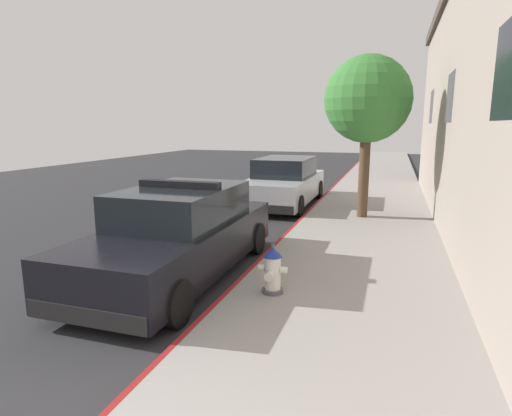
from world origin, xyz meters
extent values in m
cube|color=#2B2B2D|center=(-4.33, 10.00, -0.10)|extent=(29.16, 60.00, 0.20)
cube|color=gray|center=(1.67, 10.00, 0.07)|extent=(3.34, 60.00, 0.15)
cube|color=maroon|center=(-0.04, 10.00, 0.07)|extent=(0.08, 60.00, 0.15)
cube|color=black|center=(3.37, 4.12, 3.22)|extent=(0.06, 1.30, 1.10)
cube|color=black|center=(3.37, 9.27, 3.22)|extent=(0.06, 1.30, 1.10)
cube|color=black|center=(3.37, 14.42, 3.22)|extent=(0.06, 1.30, 1.10)
cube|color=black|center=(-1.24, 5.03, 0.58)|extent=(1.84, 4.80, 0.76)
cube|color=black|center=(-1.24, 5.18, 1.26)|extent=(1.64, 2.50, 0.60)
cube|color=black|center=(-1.24, 2.69, 0.32)|extent=(1.76, 0.16, 0.24)
cube|color=black|center=(-1.24, 7.37, 0.32)|extent=(1.76, 0.16, 0.24)
cylinder|color=black|center=(-2.10, 6.73, 0.32)|extent=(0.22, 0.64, 0.64)
cylinder|color=black|center=(-0.38, 6.73, 0.32)|extent=(0.22, 0.64, 0.64)
cylinder|color=black|center=(-2.10, 3.33, 0.32)|extent=(0.22, 0.64, 0.64)
cylinder|color=black|center=(-0.38, 3.33, 0.32)|extent=(0.22, 0.64, 0.64)
cube|color=black|center=(-1.24, 5.13, 1.62)|extent=(1.48, 0.20, 0.12)
cube|color=red|center=(-1.59, 5.13, 1.62)|extent=(0.44, 0.18, 0.11)
cube|color=#1E33E0|center=(-0.89, 5.13, 1.62)|extent=(0.44, 0.18, 0.11)
cube|color=#B2B5BA|center=(-1.16, 12.14, 0.58)|extent=(1.84, 4.80, 0.76)
cube|color=black|center=(-1.16, 12.29, 1.26)|extent=(1.64, 2.50, 0.60)
cube|color=black|center=(-1.16, 9.80, 0.32)|extent=(1.76, 0.16, 0.24)
cube|color=black|center=(-1.16, 14.48, 0.32)|extent=(1.76, 0.16, 0.24)
cylinder|color=black|center=(-2.02, 13.84, 0.32)|extent=(0.22, 0.64, 0.64)
cylinder|color=black|center=(-0.30, 13.84, 0.32)|extent=(0.22, 0.64, 0.64)
cylinder|color=black|center=(-2.02, 10.44, 0.32)|extent=(0.22, 0.64, 0.64)
cylinder|color=black|center=(-0.30, 10.44, 0.32)|extent=(0.22, 0.64, 0.64)
cylinder|color=#4C4C51|center=(0.61, 4.49, 0.18)|extent=(0.32, 0.32, 0.06)
cylinder|color=silver|center=(0.61, 4.49, 0.46)|extent=(0.24, 0.24, 0.50)
cone|color=navy|center=(0.61, 4.49, 0.78)|extent=(0.28, 0.28, 0.14)
cylinder|color=#4C4C51|center=(0.61, 4.49, 0.88)|extent=(0.05, 0.05, 0.06)
cylinder|color=silver|center=(0.44, 4.49, 0.52)|extent=(0.10, 0.10, 0.10)
cylinder|color=silver|center=(0.78, 4.49, 0.52)|extent=(0.10, 0.10, 0.10)
cylinder|color=silver|center=(0.61, 4.31, 0.47)|extent=(0.13, 0.12, 0.13)
cylinder|color=brown|center=(1.49, 10.41, 1.32)|extent=(0.28, 0.28, 2.34)
sphere|color=#387A33|center=(1.49, 10.41, 3.28)|extent=(2.27, 2.27, 2.27)
camera|label=1|loc=(2.23, -1.26, 2.62)|focal=29.53mm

